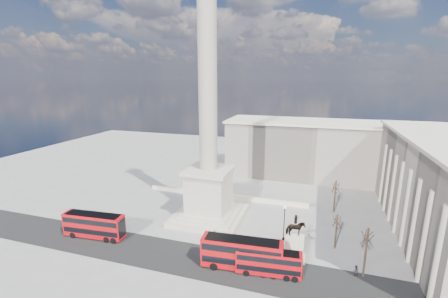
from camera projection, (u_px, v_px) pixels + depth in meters
ground at (201, 228)px, 58.72m from camera, size 180.00×180.00×0.00m
asphalt_road at (206, 262)px, 47.98m from camera, size 120.00×9.00×0.01m
nelsons_column at (209, 159)px, 60.35m from camera, size 14.00×14.00×49.85m
balustrade_wall at (225, 196)px, 73.43m from camera, size 40.00×0.60×1.10m
building_northeast at (314, 149)px, 88.04m from camera, size 51.00×17.00×16.60m
red_bus_a at (94, 225)px, 54.96m from camera, size 11.63×3.51×4.65m
red_bus_b at (269, 262)px, 44.53m from camera, size 9.84×3.19×3.92m
red_bus_c at (242, 254)px, 45.73m from camera, size 12.58×3.76×5.03m
victorian_lamp at (284, 220)px, 53.45m from camera, size 0.58×0.58×6.77m
equestrian_statue at (294, 244)px, 48.45m from camera, size 3.67×2.75×7.72m
bare_tree_near at (368, 237)px, 43.09m from camera, size 1.88×1.88×8.22m
bare_tree_mid at (337, 221)px, 50.68m from camera, size 1.75×1.75×6.65m
bare_tree_far at (336, 186)px, 64.49m from camera, size 1.87×1.87×7.65m
pedestrian_walking at (298, 260)px, 47.26m from camera, size 0.67×0.59×1.54m
pedestrian_standing at (355, 271)px, 44.47m from camera, size 1.05×1.02×1.71m
pedestrian_crossing at (215, 234)px, 54.98m from camera, size 0.81×0.97×1.56m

